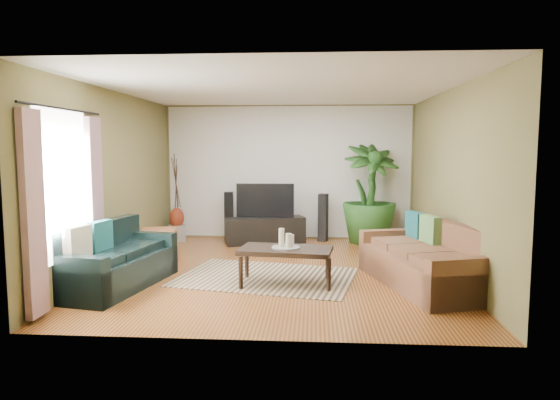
# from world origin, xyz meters

# --- Properties ---
(floor) EXTENTS (5.50, 5.50, 0.00)m
(floor) POSITION_xyz_m (0.00, 0.00, 0.00)
(floor) COLOR #9E5828
(floor) RESTS_ON ground
(ceiling) EXTENTS (5.50, 5.50, 0.00)m
(ceiling) POSITION_xyz_m (0.00, 0.00, 2.70)
(ceiling) COLOR white
(ceiling) RESTS_ON ground
(wall_back) EXTENTS (5.00, 0.00, 5.00)m
(wall_back) POSITION_xyz_m (0.00, 2.75, 1.35)
(wall_back) COLOR brown
(wall_back) RESTS_ON ground
(wall_front) EXTENTS (5.00, 0.00, 5.00)m
(wall_front) POSITION_xyz_m (0.00, -2.75, 1.35)
(wall_front) COLOR brown
(wall_front) RESTS_ON ground
(wall_left) EXTENTS (0.00, 5.50, 5.50)m
(wall_left) POSITION_xyz_m (-2.50, 0.00, 1.35)
(wall_left) COLOR brown
(wall_left) RESTS_ON ground
(wall_right) EXTENTS (0.00, 5.50, 5.50)m
(wall_right) POSITION_xyz_m (2.50, 0.00, 1.35)
(wall_right) COLOR brown
(wall_right) RESTS_ON ground
(backwall_panel) EXTENTS (4.90, 0.00, 4.90)m
(backwall_panel) POSITION_xyz_m (0.00, 2.74, 1.35)
(backwall_panel) COLOR white
(backwall_panel) RESTS_ON ground
(window_pane) EXTENTS (0.00, 1.80, 1.80)m
(window_pane) POSITION_xyz_m (-2.48, -1.60, 1.40)
(window_pane) COLOR white
(window_pane) RESTS_ON ground
(curtain_near) EXTENTS (0.08, 0.35, 2.20)m
(curtain_near) POSITION_xyz_m (-2.43, -2.35, 1.15)
(curtain_near) COLOR gray
(curtain_near) RESTS_ON ground
(curtain_far) EXTENTS (0.08, 0.35, 2.20)m
(curtain_far) POSITION_xyz_m (-2.43, -0.85, 1.15)
(curtain_far) COLOR gray
(curtain_far) RESTS_ON ground
(curtain_rod) EXTENTS (0.03, 1.90, 0.03)m
(curtain_rod) POSITION_xyz_m (-2.43, -1.60, 2.30)
(curtain_rod) COLOR black
(curtain_rod) RESTS_ON ground
(sofa_left) EXTENTS (1.14, 1.98, 0.85)m
(sofa_left) POSITION_xyz_m (-2.07, -1.04, 0.42)
(sofa_left) COLOR black
(sofa_left) RESTS_ON floor
(sofa_right) EXTENTS (1.55, 2.36, 0.85)m
(sofa_right) POSITION_xyz_m (1.98, -0.69, 0.42)
(sofa_right) COLOR brown
(sofa_right) RESTS_ON floor
(area_rug) EXTENTS (2.72, 2.17, 0.01)m
(area_rug) POSITION_xyz_m (-0.15, -0.42, 0.01)
(area_rug) COLOR tan
(area_rug) RESTS_ON floor
(coffee_table) EXTENTS (1.30, 0.81, 0.50)m
(coffee_table) POSITION_xyz_m (0.14, -0.75, 0.25)
(coffee_table) COLOR black
(coffee_table) RESTS_ON floor
(candle_tray) EXTENTS (0.38, 0.38, 0.02)m
(candle_tray) POSITION_xyz_m (0.14, -0.75, 0.51)
(candle_tray) COLOR gray
(candle_tray) RESTS_ON coffee_table
(candle_tall) EXTENTS (0.08, 0.08, 0.24)m
(candle_tall) POSITION_xyz_m (0.08, -0.72, 0.64)
(candle_tall) COLOR beige
(candle_tall) RESTS_ON candle_tray
(candle_mid) EXTENTS (0.08, 0.08, 0.19)m
(candle_mid) POSITION_xyz_m (0.18, -0.79, 0.61)
(candle_mid) COLOR beige
(candle_mid) RESTS_ON candle_tray
(candle_short) EXTENTS (0.08, 0.08, 0.16)m
(candle_short) POSITION_xyz_m (0.21, -0.69, 0.59)
(candle_short) COLOR white
(candle_short) RESTS_ON candle_tray
(tv_stand) EXTENTS (1.58, 0.91, 0.51)m
(tv_stand) POSITION_xyz_m (-0.42, 2.13, 0.25)
(tv_stand) COLOR black
(tv_stand) RESTS_ON floor
(television) EXTENTS (1.11, 0.06, 0.66)m
(television) POSITION_xyz_m (-0.42, 2.15, 0.83)
(television) COLOR black
(television) RESTS_ON tv_stand
(speaker_left) EXTENTS (0.19, 0.21, 0.96)m
(speaker_left) POSITION_xyz_m (-1.19, 2.50, 0.48)
(speaker_left) COLOR black
(speaker_left) RESTS_ON floor
(speaker_right) EXTENTS (0.21, 0.23, 0.94)m
(speaker_right) POSITION_xyz_m (0.70, 2.44, 0.47)
(speaker_right) COLOR black
(speaker_right) RESTS_ON floor
(potted_plant) EXTENTS (1.39, 1.39, 1.92)m
(potted_plant) POSITION_xyz_m (1.59, 2.34, 0.96)
(potted_plant) COLOR #1E4818
(potted_plant) RESTS_ON floor
(plant_pot) EXTENTS (0.35, 0.35, 0.28)m
(plant_pot) POSITION_xyz_m (1.59, 2.34, 0.14)
(plant_pot) COLOR black
(plant_pot) RESTS_ON floor
(pedestal) EXTENTS (0.41, 0.41, 0.32)m
(pedestal) POSITION_xyz_m (-2.19, 2.26, 0.16)
(pedestal) COLOR gray
(pedestal) RESTS_ON floor
(vase) EXTENTS (0.29, 0.29, 0.41)m
(vase) POSITION_xyz_m (-2.19, 2.26, 0.46)
(vase) COLOR maroon
(vase) RESTS_ON pedestal
(side_table) EXTENTS (0.62, 0.62, 0.56)m
(side_table) POSITION_xyz_m (-1.94, 0.30, 0.28)
(side_table) COLOR brown
(side_table) RESTS_ON floor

